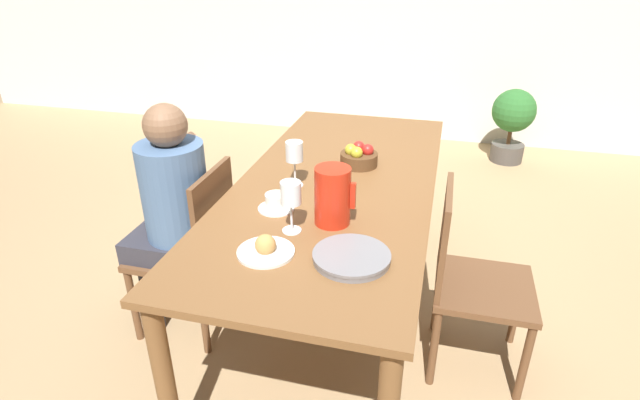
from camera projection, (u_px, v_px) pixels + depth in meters
ground_plane at (335, 310)px, 2.69m from camera, size 20.00×20.00×0.00m
wall_back at (408, 2)px, 4.65m from camera, size 10.00×0.06×2.60m
dining_table at (336, 198)px, 2.38m from camera, size 0.90×2.09×0.77m
chair_person_side at (194, 247)px, 2.39m from camera, size 0.42×0.42×0.87m
chair_opposite at (469, 277)px, 2.17m from camera, size 0.42×0.42×0.87m
person_seated at (171, 204)px, 2.30m from camera, size 0.39×0.41×1.17m
red_pitcher at (333, 196)px, 1.93m from camera, size 0.17×0.14×0.23m
wine_glass_water at (294, 153)px, 2.22m from camera, size 0.08×0.08×0.21m
wine_glass_juice at (291, 196)px, 1.85m from camera, size 0.08×0.08×0.21m
teacup_near_person at (276, 203)px, 2.07m from camera, size 0.15×0.15×0.07m
serving_tray at (352, 257)px, 1.73m from camera, size 0.27×0.27×0.03m
bread_plate at (266, 249)px, 1.77m from camera, size 0.21×0.21×0.08m
fruit_bowl at (359, 157)px, 2.49m from camera, size 0.19×0.19×0.11m
potted_plant at (512, 119)px, 4.42m from camera, size 0.38×0.38×0.66m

